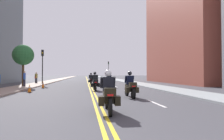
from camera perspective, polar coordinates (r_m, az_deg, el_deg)
ground_plane at (r=48.78m, az=-7.59°, el=-2.90°), size 264.00×264.00×0.00m
sidewalk_left at (r=49.20m, az=-15.84°, el=-2.78°), size 2.74×144.00×0.12m
sidewalk_right at (r=49.37m, az=0.63°, el=-2.82°), size 2.74×144.00×0.12m
centreline_yellow_inner at (r=48.78m, az=-7.73°, el=-2.89°), size 0.12×132.00×0.01m
centreline_yellow_outer at (r=48.78m, az=-7.45°, el=-2.90°), size 0.12×132.00×0.01m
lane_dashes_white at (r=29.99m, az=-1.70°, el=-3.96°), size 0.14×56.40×0.01m
building_right_1 at (r=34.39m, az=23.46°, el=14.47°), size 9.38×18.99×21.36m
motorcycle_0 at (r=6.94m, az=-1.13°, el=-7.60°), size 0.77×2.15×1.59m
motorcycle_1 at (r=11.46m, az=5.61°, el=-5.19°), size 0.77×2.16×1.61m
motorcycle_2 at (r=16.17m, az=-5.23°, el=-3.91°), size 0.77×2.24×1.63m
motorcycle_3 at (r=20.57m, az=-0.90°, el=-3.40°), size 0.77×2.11×1.59m
motorcycle_4 at (r=25.09m, az=-6.44°, el=-3.02°), size 0.77×2.12×1.58m
traffic_cone_0 at (r=20.12m, az=-20.34°, el=-4.18°), size 0.33×0.33×0.74m
traffic_cone_1 at (r=15.85m, az=-23.90°, el=-5.16°), size 0.35×0.35×0.64m
traffic_light_near at (r=25.98m, az=-20.49°, el=2.70°), size 0.28×0.38×4.59m
traffic_light_far at (r=53.40m, az=-1.09°, el=0.92°), size 0.28×0.38×5.02m
pedestrian_1 at (r=22.45m, az=-25.20°, el=-2.45°), size 0.34×0.51×1.76m
pedestrian_2 at (r=29.96m, az=-22.18°, el=-2.20°), size 0.35×0.50×1.70m
street_tree_0 at (r=22.99m, az=-25.50°, el=4.11°), size 2.27×2.27×4.69m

